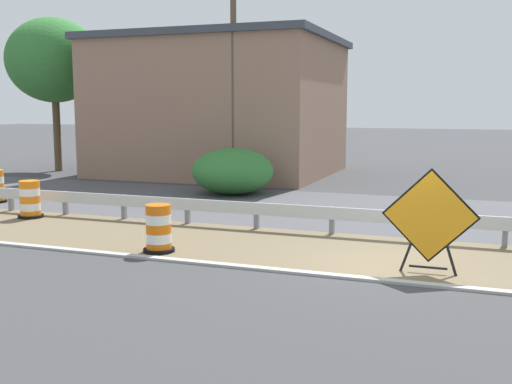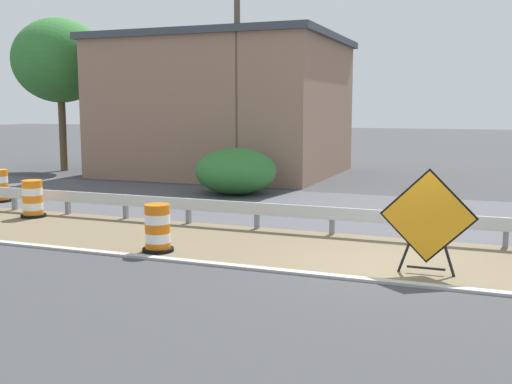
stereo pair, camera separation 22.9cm
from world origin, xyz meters
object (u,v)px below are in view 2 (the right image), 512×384
(traffic_barrel_nearest, at_px, (158,230))
(utility_pole_near, at_px, (237,78))
(warning_sign_diamond, at_px, (428,219))
(traffic_barrel_mid, at_px, (0,187))
(traffic_barrel_close, at_px, (33,200))

(traffic_barrel_nearest, xyz_separation_m, utility_pole_near, (11.10, 2.74, 3.86))
(warning_sign_diamond, height_order, traffic_barrel_nearest, warning_sign_diamond)
(warning_sign_diamond, height_order, traffic_barrel_mid, warning_sign_diamond)
(traffic_barrel_close, xyz_separation_m, utility_pole_near, (8.68, -2.84, 3.85))
(traffic_barrel_nearest, relative_size, traffic_barrel_close, 0.98)
(traffic_barrel_nearest, height_order, utility_pole_near, utility_pole_near)
(warning_sign_diamond, bearing_deg, traffic_barrel_close, -101.17)
(traffic_barrel_close, distance_m, traffic_barrel_mid, 3.58)
(traffic_barrel_mid, xyz_separation_m, utility_pole_near, (6.79, -5.88, 3.84))
(warning_sign_diamond, distance_m, utility_pole_near, 14.19)
(warning_sign_diamond, relative_size, utility_pole_near, 0.25)
(traffic_barrel_nearest, bearing_deg, warning_sign_diamond, -87.78)
(traffic_barrel_close, relative_size, traffic_barrel_mid, 0.99)
(warning_sign_diamond, xyz_separation_m, traffic_barrel_close, (2.19, 11.35, -0.58))
(traffic_barrel_close, bearing_deg, warning_sign_diamond, -100.93)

